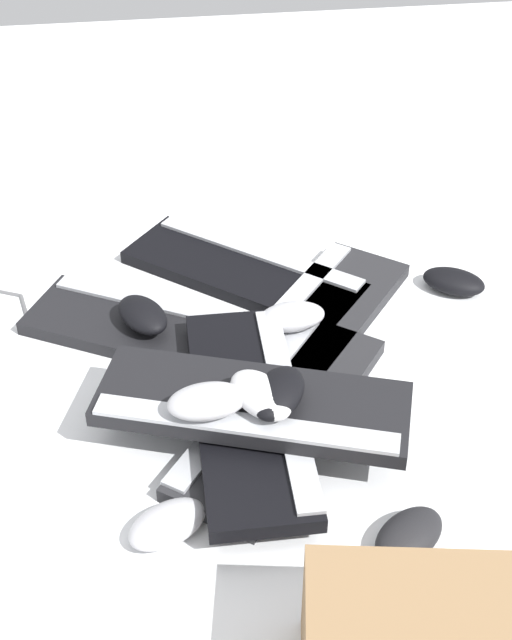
{
  "coord_description": "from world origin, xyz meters",
  "views": [
    {
      "loc": [
        0.21,
        1.08,
        0.94
      ],
      "look_at": [
        0.05,
        -0.05,
        0.04
      ],
      "focal_mm": 50.0,
      "sensor_mm": 36.0,
      "label": 1
    }
  ],
  "objects_px": {
    "keyboard_0": "(157,330)",
    "mouse_4": "(292,317)",
    "mouse_6": "(278,393)",
    "mouse_1": "(261,395)",
    "mouse_5": "(454,281)",
    "mouse_7": "(143,315)",
    "keyboard_5": "(252,405)",
    "mouse_3": "(409,535)",
    "keyboard_2": "(316,321)",
    "mouse_0": "(167,524)",
    "keyboard_1": "(279,413)",
    "keyboard_4": "(250,411)",
    "keyboard_3": "(244,272)",
    "mouse_2": "(207,401)"
  },
  "relations": [
    {
      "from": "keyboard_4",
      "to": "mouse_4",
      "type": "bearing_deg",
      "value": -115.4
    },
    {
      "from": "mouse_0",
      "to": "mouse_4",
      "type": "relative_size",
      "value": 1.0
    },
    {
      "from": "mouse_3",
      "to": "mouse_6",
      "type": "bearing_deg",
      "value": -89.4
    },
    {
      "from": "keyboard_4",
      "to": "mouse_1",
      "type": "bearing_deg",
      "value": 103.72
    },
    {
      "from": "mouse_3",
      "to": "keyboard_5",
      "type": "bearing_deg",
      "value": -86.14
    },
    {
      "from": "mouse_1",
      "to": "mouse_5",
      "type": "bearing_deg",
      "value": 101.6
    },
    {
      "from": "keyboard_0",
      "to": "mouse_6",
      "type": "bearing_deg",
      "value": 119.34
    },
    {
      "from": "mouse_2",
      "to": "mouse_4",
      "type": "distance_m",
      "value": 0.3
    },
    {
      "from": "keyboard_2",
      "to": "keyboard_5",
      "type": "bearing_deg",
      "value": 60.37
    },
    {
      "from": "keyboard_5",
      "to": "mouse_7",
      "type": "distance_m",
      "value": 0.3
    },
    {
      "from": "mouse_0",
      "to": "mouse_3",
      "type": "xyz_separation_m",
      "value": [
        -0.31,
        0.06,
        0.0
      ]
    },
    {
      "from": "mouse_7",
      "to": "mouse_5",
      "type": "bearing_deg",
      "value": 67.86
    },
    {
      "from": "mouse_0",
      "to": "mouse_1",
      "type": "bearing_deg",
      "value": -164.83
    },
    {
      "from": "mouse_5",
      "to": "keyboard_3",
      "type": "bearing_deg",
      "value": -162.89
    },
    {
      "from": "mouse_3",
      "to": "mouse_7",
      "type": "height_order",
      "value": "mouse_7"
    },
    {
      "from": "mouse_6",
      "to": "mouse_1",
      "type": "bearing_deg",
      "value": 119.72
    },
    {
      "from": "mouse_3",
      "to": "mouse_4",
      "type": "height_order",
      "value": "mouse_4"
    },
    {
      "from": "keyboard_4",
      "to": "keyboard_3",
      "type": "bearing_deg",
      "value": -95.9
    },
    {
      "from": "keyboard_1",
      "to": "mouse_1",
      "type": "relative_size",
      "value": 4.02
    },
    {
      "from": "keyboard_0",
      "to": "mouse_4",
      "type": "xyz_separation_m",
      "value": [
        -0.22,
        0.04,
        0.04
      ]
    },
    {
      "from": "keyboard_3",
      "to": "keyboard_4",
      "type": "distance_m",
      "value": 0.39
    },
    {
      "from": "keyboard_1",
      "to": "keyboard_5",
      "type": "distance_m",
      "value": 0.08
    },
    {
      "from": "keyboard_0",
      "to": "mouse_7",
      "type": "xyz_separation_m",
      "value": [
        0.02,
        0.0,
        0.04
      ]
    },
    {
      "from": "mouse_2",
      "to": "mouse_6",
      "type": "distance_m",
      "value": 0.1
    },
    {
      "from": "mouse_5",
      "to": "mouse_4",
      "type": "bearing_deg",
      "value": -131.55
    },
    {
      "from": "keyboard_2",
      "to": "mouse_0",
      "type": "distance_m",
      "value": 0.48
    },
    {
      "from": "keyboard_3",
      "to": "mouse_6",
      "type": "xyz_separation_m",
      "value": [
        0.01,
        0.43,
        0.1
      ]
    },
    {
      "from": "mouse_4",
      "to": "mouse_5",
      "type": "bearing_deg",
      "value": 11.63
    },
    {
      "from": "keyboard_5",
      "to": "mouse_3",
      "type": "height_order",
      "value": "keyboard_5"
    },
    {
      "from": "mouse_5",
      "to": "keyboard_0",
      "type": "bearing_deg",
      "value": -143.01
    },
    {
      "from": "mouse_1",
      "to": "mouse_7",
      "type": "height_order",
      "value": "mouse_1"
    },
    {
      "from": "keyboard_4",
      "to": "mouse_5",
      "type": "bearing_deg",
      "value": -143.46
    },
    {
      "from": "keyboard_4",
      "to": "mouse_7",
      "type": "bearing_deg",
      "value": -58.99
    },
    {
      "from": "keyboard_5",
      "to": "mouse_6",
      "type": "bearing_deg",
      "value": 149.8
    },
    {
      "from": "mouse_1",
      "to": "mouse_0",
      "type": "bearing_deg",
      "value": -76.35
    },
    {
      "from": "keyboard_4",
      "to": "mouse_1",
      "type": "height_order",
      "value": "mouse_1"
    },
    {
      "from": "keyboard_4",
      "to": "mouse_6",
      "type": "distance_m",
      "value": 0.08
    },
    {
      "from": "mouse_5",
      "to": "keyboard_4",
      "type": "bearing_deg",
      "value": -112.67
    },
    {
      "from": "mouse_4",
      "to": "mouse_6",
      "type": "distance_m",
      "value": 0.26
    },
    {
      "from": "keyboard_1",
      "to": "mouse_5",
      "type": "relative_size",
      "value": 4.02
    },
    {
      "from": "keyboard_1",
      "to": "mouse_2",
      "type": "xyz_separation_m",
      "value": [
        0.11,
        0.06,
        0.1
      ]
    },
    {
      "from": "keyboard_3",
      "to": "mouse_1",
      "type": "bearing_deg",
      "value": 85.91
    },
    {
      "from": "mouse_0",
      "to": "mouse_1",
      "type": "height_order",
      "value": "mouse_1"
    },
    {
      "from": "keyboard_0",
      "to": "mouse_6",
      "type": "distance_m",
      "value": 0.34
    },
    {
      "from": "mouse_6",
      "to": "mouse_2",
      "type": "bearing_deg",
      "value": 120.62
    },
    {
      "from": "keyboard_1",
      "to": "keyboard_3",
      "type": "distance_m",
      "value": 0.37
    },
    {
      "from": "keyboard_4",
      "to": "keyboard_5",
      "type": "bearing_deg",
      "value": 91.47
    },
    {
      "from": "mouse_1",
      "to": "mouse_6",
      "type": "xyz_separation_m",
      "value": [
        -0.02,
        -0.0,
        0.0
      ]
    },
    {
      "from": "keyboard_0",
      "to": "mouse_1",
      "type": "bearing_deg",
      "value": 115.39
    },
    {
      "from": "mouse_7",
      "to": "mouse_1",
      "type": "bearing_deg",
      "value": 0.54
    }
  ]
}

